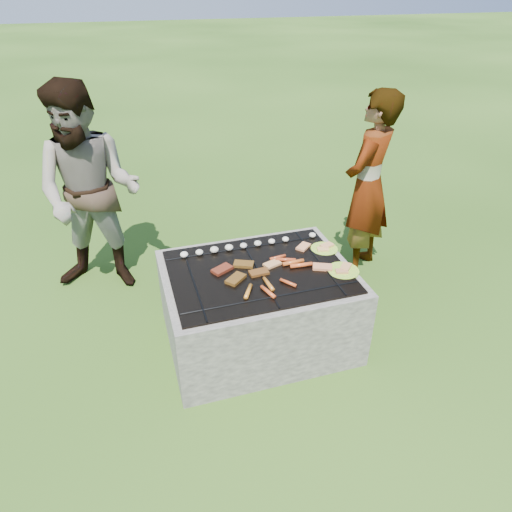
{
  "coord_description": "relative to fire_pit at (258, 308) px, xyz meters",
  "views": [
    {
      "loc": [
        -0.78,
        -2.5,
        2.34
      ],
      "look_at": [
        0.0,
        0.05,
        0.7
      ],
      "focal_mm": 32.0,
      "sensor_mm": 36.0,
      "label": 1
    }
  ],
  "objects": [
    {
      "name": "lawn",
      "position": [
        0.0,
        0.0,
        -0.28
      ],
      "size": [
        60.0,
        60.0,
        0.0
      ],
      "primitive_type": "plane",
      "color": "#214210",
      "rests_on": "ground"
    },
    {
      "name": "fire_pit",
      "position": [
        0.0,
        0.0,
        0.0
      ],
      "size": [
        1.3,
        1.0,
        0.62
      ],
      "color": "#A0988E",
      "rests_on": "ground"
    },
    {
      "name": "mushrooms",
      "position": [
        -0.04,
        0.33,
        0.35
      ],
      "size": [
        1.05,
        0.06,
        0.04
      ],
      "color": "white",
      "rests_on": "fire_pit"
    },
    {
      "name": "pork_slabs",
      "position": [
        -0.13,
        0.02,
        0.34
      ],
      "size": [
        0.38,
        0.3,
        0.02
      ],
      "color": "#99341B",
      "rests_on": "fire_pit"
    },
    {
      "name": "sausages",
      "position": [
        0.13,
        -0.1,
        0.34
      ],
      "size": [
        0.57,
        0.47,
        0.03
      ],
      "color": "orange",
      "rests_on": "fire_pit"
    },
    {
      "name": "bread_on_grate",
      "position": [
        0.33,
        0.03,
        0.34
      ],
      "size": [
        0.46,
        0.43,
        0.02
      ],
      "color": "tan",
      "rests_on": "fire_pit"
    },
    {
      "name": "plate_far",
      "position": [
        0.56,
        0.14,
        0.33
      ],
      "size": [
        0.23,
        0.23,
        0.03
      ],
      "color": "#C6F53A",
      "rests_on": "fire_pit"
    },
    {
      "name": "plate_near",
      "position": [
        0.56,
        -0.17,
        0.33
      ],
      "size": [
        0.28,
        0.28,
        0.03
      ],
      "color": "#FFFA3C",
      "rests_on": "fire_pit"
    },
    {
      "name": "cook",
      "position": [
        1.2,
        0.7,
        0.53
      ],
      "size": [
        0.7,
        0.67,
        1.62
      ],
      "primitive_type": "imported",
      "rotation": [
        0.0,
        0.0,
        3.8
      ],
      "color": "#A6958A",
      "rests_on": "ground"
    },
    {
      "name": "bystander",
      "position": [
        -1.06,
        1.09,
        0.59
      ],
      "size": [
        1.01,
        0.9,
        1.73
      ],
      "primitive_type": "imported",
      "rotation": [
        0.0,
        0.0,
        -0.34
      ],
      "color": "gray",
      "rests_on": "ground"
    }
  ]
}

